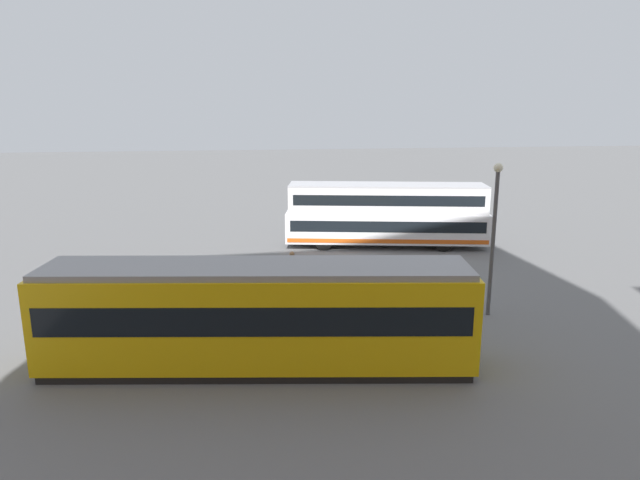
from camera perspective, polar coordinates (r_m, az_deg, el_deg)
ground_plane at (r=29.76m, az=1.87°, el=-2.57°), size 160.00×160.00×0.00m
double_decker_bus at (r=33.56m, az=6.69°, el=2.55°), size 12.01×4.69×3.72m
tram_yellow at (r=18.09m, az=-6.32°, el=-7.50°), size 13.70×4.41×3.39m
pedestrian_near_railing at (r=25.62m, az=-2.82°, el=-2.79°), size 0.45×0.45×1.80m
pedestrian_crossing at (r=23.22m, az=1.38°, el=-4.87°), size 0.39×0.39×1.59m
pedestrian_railing at (r=23.11m, az=4.81°, el=-5.42°), size 9.19×1.04×1.08m
info_sign at (r=22.00m, az=-5.41°, el=-3.55°), size 1.18×0.12×2.56m
street_lamp at (r=22.92m, az=17.12°, el=1.26°), size 0.36×0.36×6.07m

